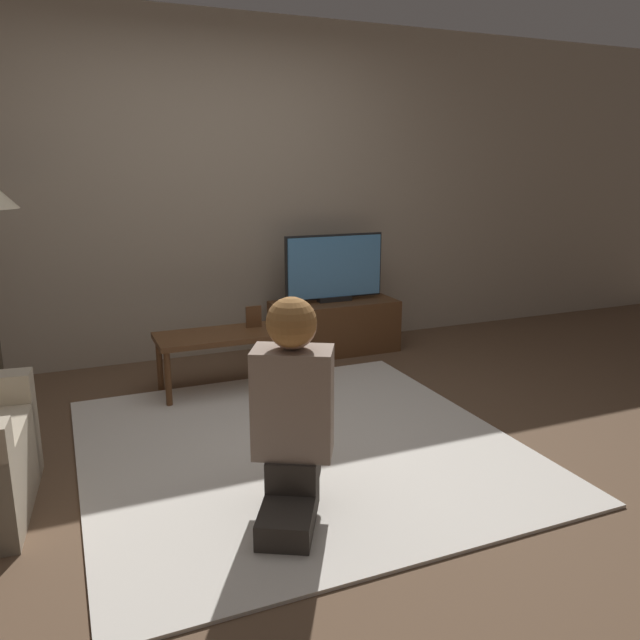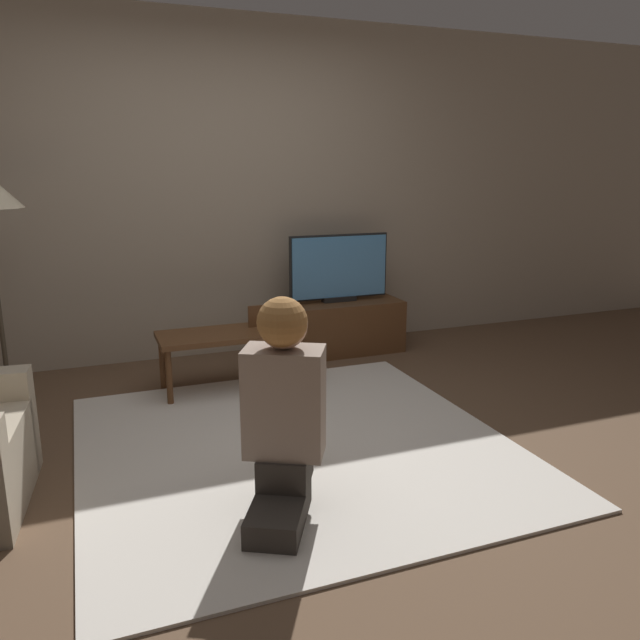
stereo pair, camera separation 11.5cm
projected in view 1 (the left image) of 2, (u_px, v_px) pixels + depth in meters
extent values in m
plane|color=brown|center=(299.00, 447.00, 3.39)|extent=(10.00, 10.00, 0.00)
cube|color=tan|center=(208.00, 191.00, 4.80)|extent=(10.00, 0.06, 2.60)
cube|color=silver|center=(299.00, 446.00, 3.39)|extent=(2.26, 2.29, 0.02)
cube|color=brown|center=(334.00, 326.00, 5.10)|extent=(1.01, 0.45, 0.42)
cube|color=black|center=(334.00, 299.00, 5.04)|extent=(0.28, 0.08, 0.04)
cube|color=black|center=(334.00, 266.00, 4.99)|extent=(0.83, 0.03, 0.52)
cube|color=#4C8CC6|center=(335.00, 267.00, 4.98)|extent=(0.80, 0.04, 0.49)
cube|color=brown|center=(228.00, 335.00, 4.18)|extent=(0.96, 0.42, 0.04)
cylinder|color=brown|center=(168.00, 380.00, 3.91)|extent=(0.04, 0.04, 0.37)
cylinder|color=brown|center=(299.00, 363.00, 4.24)|extent=(0.04, 0.04, 0.37)
cylinder|color=brown|center=(160.00, 364.00, 4.21)|extent=(0.04, 0.04, 0.37)
cylinder|color=brown|center=(282.00, 350.00, 4.54)|extent=(0.04, 0.04, 0.37)
cylinder|color=#4C4233|center=(6.00, 403.00, 3.99)|extent=(0.28, 0.28, 0.03)
cube|color=#332D28|center=(289.00, 513.00, 2.62)|extent=(0.39, 0.47, 0.11)
cube|color=#332D28|center=(294.00, 468.00, 2.75)|extent=(0.31, 0.32, 0.14)
cube|color=gray|center=(293.00, 402.00, 2.67)|extent=(0.39, 0.34, 0.48)
sphere|color=tan|center=(292.00, 325.00, 2.59)|extent=(0.21, 0.21, 0.21)
sphere|color=#9E6B38|center=(291.00, 322.00, 2.57)|extent=(0.21, 0.21, 0.21)
cube|color=black|center=(303.00, 370.00, 3.02)|extent=(0.13, 0.10, 0.04)
cylinder|color=gray|center=(322.00, 378.00, 2.90)|extent=(0.20, 0.30, 0.07)
cylinder|color=gray|center=(279.00, 377.00, 2.92)|extent=(0.20, 0.30, 0.07)
cube|color=brown|center=(254.00, 317.00, 4.29)|extent=(0.11, 0.01, 0.15)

